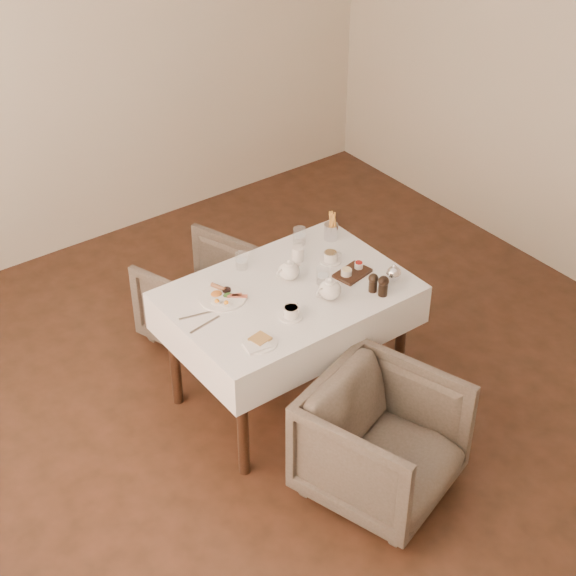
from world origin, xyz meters
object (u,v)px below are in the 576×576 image
Objects in this scene: armchair_far at (204,296)px; breakfast_plate at (222,297)px; armchair_near at (382,442)px; table at (288,307)px; teapot_centre at (289,269)px.

armchair_far is 2.57× the size of breakfast_plate.
armchair_far is at bearing 73.44° from armchair_near.
armchair_near is at bearing -92.80° from table.
table is at bearing -19.16° from breakfast_plate.
table is at bearing -128.24° from teapot_centre.
table is 1.82× the size of armchair_near.
breakfast_plate reaches higher than armchair_near.
teapot_centre is (0.06, 0.08, 0.18)m from table.
table is 0.38m from breakfast_plate.
table is 1.98× the size of armchair_far.
table is 0.86m from armchair_far.
teapot_centre is (0.14, -0.71, 0.52)m from armchair_far.
armchair_near is 1.09× the size of armchair_far.
armchair_far is at bearing 102.49° from teapot_centre.
table reaches higher than armchair_far.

